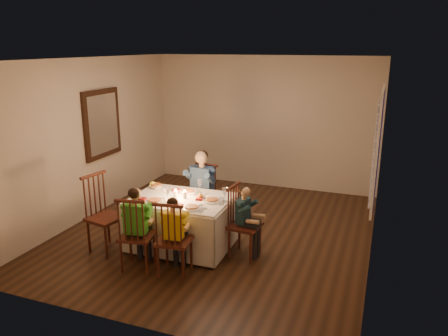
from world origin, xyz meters
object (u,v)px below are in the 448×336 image
at_px(child_yellow, 175,273).
at_px(serving_bowl, 156,187).
at_px(dining_table, 181,212).
at_px(chair_adult, 202,226).
at_px(chair_end, 245,255).
at_px(child_green, 139,267).
at_px(child_teal, 245,255).
at_px(chair_extra, 109,250).
at_px(adult, 202,226).
at_px(chair_near_left, 139,267).
at_px(chair_near_right, 175,273).

xyz_separation_m(child_yellow, serving_bowl, (-0.79, 0.99, 0.75)).
bearing_deg(child_yellow, dining_table, -77.45).
distance_m(chair_adult, chair_end, 1.19).
relative_size(chair_end, child_green, 0.91).
bearing_deg(chair_adult, child_teal, -32.38).
bearing_deg(chair_extra, dining_table, -50.57).
height_order(child_yellow, child_teal, child_yellow).
xyz_separation_m(dining_table, adult, (-0.02, 0.76, -0.52)).
bearing_deg(chair_extra, chair_adult, -24.20).
relative_size(dining_table, chair_near_left, 1.43).
bearing_deg(chair_adult, child_green, -94.07).
xyz_separation_m(chair_end, serving_bowl, (-1.47, 0.23, 0.75)).
xyz_separation_m(chair_adult, child_green, (-0.24, -1.52, 0.00)).
bearing_deg(chair_extra, chair_end, -62.46).
bearing_deg(chair_end, chair_extra, 111.19).
xyz_separation_m(chair_near_left, chair_extra, (-0.67, 0.28, 0.00)).
bearing_deg(chair_near_right, dining_table, -77.45).
distance_m(adult, child_green, 1.53).
relative_size(chair_near_right, chair_extra, 0.91).
height_order(chair_end, child_yellow, child_yellow).
height_order(dining_table, child_green, dining_table).
height_order(chair_end, child_teal, same).
relative_size(chair_near_left, chair_near_right, 1.00).
bearing_deg(serving_bowl, dining_table, -26.50).
distance_m(child_green, serving_bowl, 1.30).
height_order(adult, child_green, adult).
height_order(dining_table, chair_near_left, dining_table).
height_order(dining_table, chair_end, dining_table).
distance_m(child_green, child_yellow, 0.51).
height_order(chair_adult, child_yellow, child_yellow).
distance_m(dining_table, adult, 0.92).
height_order(chair_end, chair_extra, chair_extra).
xyz_separation_m(dining_table, chair_adult, (-0.02, 0.76, -0.52)).
distance_m(chair_adult, adult, 0.00).
height_order(chair_adult, chair_end, same).
bearing_deg(serving_bowl, chair_near_right, -51.42).
distance_m(chair_near_left, chair_end, 1.43).
distance_m(dining_table, chair_near_right, 0.93).
xyz_separation_m(chair_near_left, adult, (0.24, 1.52, 0.00)).
bearing_deg(chair_near_right, child_green, -2.67).
height_order(chair_adult, chair_near_left, same).
relative_size(dining_table, child_green, 1.30).
distance_m(adult, serving_bowl, 1.04).
bearing_deg(dining_table, chair_extra, -153.44).
distance_m(chair_adult, serving_bowl, 1.04).
bearing_deg(chair_end, adult, 58.48).
bearing_deg(child_teal, chair_adult, 58.48).
bearing_deg(child_yellow, chair_near_left, -2.67).
bearing_deg(child_teal, serving_bowl, 86.76).
height_order(chair_end, adult, adult).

